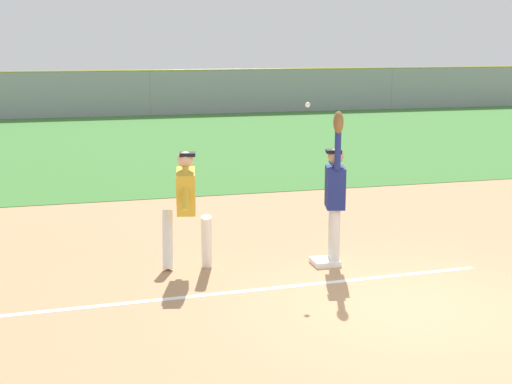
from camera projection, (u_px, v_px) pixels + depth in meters
name	position (u px, v px, depth m)	size (l,w,h in m)	color
ground_plane	(408.00, 307.00, 9.03)	(74.51, 74.51, 0.00)	tan
outfield_grass	(185.00, 141.00, 24.06)	(46.56, 17.56, 0.01)	#3D7533
chalk_foul_line	(43.00, 312.00, 8.88)	(12.00, 0.10, 0.01)	white
first_base	(325.00, 262.00, 10.76)	(0.38, 0.38, 0.08)	white
fielder	(335.00, 190.00, 10.59)	(0.37, 0.89, 2.28)	silver
runner	(186.00, 202.00, 10.35)	(0.75, 0.84, 1.72)	white
baseball	(308.00, 105.00, 10.31)	(0.07, 0.07, 0.07)	white
outfield_fence	(150.00, 93.00, 32.15)	(46.64, 0.08, 2.00)	#93999E
parked_car_black	(44.00, 98.00, 33.72)	(4.50, 2.31, 1.25)	black
parked_car_tan	(157.00, 96.00, 34.86)	(4.48, 2.27, 1.25)	tan
parked_car_silver	(266.00, 94.00, 35.92)	(4.47, 2.26, 1.25)	#B7B7BC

